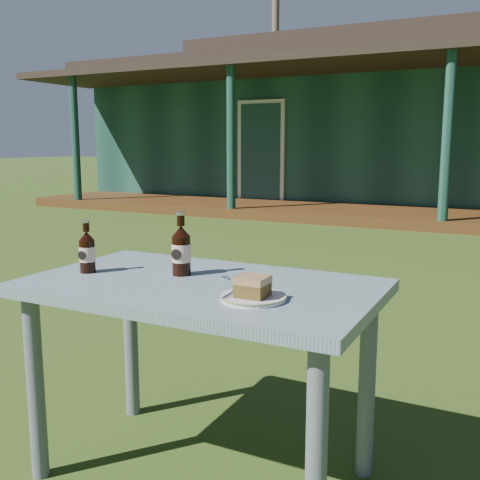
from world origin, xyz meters
The scene contains 10 objects.
ground centered at (0.00, 0.00, 0.00)m, with size 80.00×80.00×0.00m, color #334916.
pavilion centered at (0.00, 9.39, 1.61)m, with size 15.80×8.30×3.45m.
tree_left centered at (-8.00, 17.50, 5.25)m, with size 0.28×0.28×10.50m, color brown.
cafe_table centered at (0.00, -1.60, 0.62)m, with size 1.20×0.70×0.72m.
plate centered at (0.26, -1.72, 0.73)m, with size 0.20×0.20×0.01m.
cake_slice centered at (0.26, -1.73, 0.77)m, with size 0.09×0.09×0.06m.
fork centered at (0.19, -1.73, 0.74)m, with size 0.01×0.14×0.00m, color silver.
cola_bottle_near centered at (-0.11, -1.54, 0.81)m, with size 0.07×0.07×0.23m.
cola_bottle_far centered at (-0.44, -1.66, 0.80)m, with size 0.06×0.06×0.19m.
bottle_cap centered at (0.06, -1.53, 0.72)m, with size 0.03×0.03×0.01m, color silver.
Camera 1 is at (0.96, -3.20, 1.18)m, focal length 42.00 mm.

